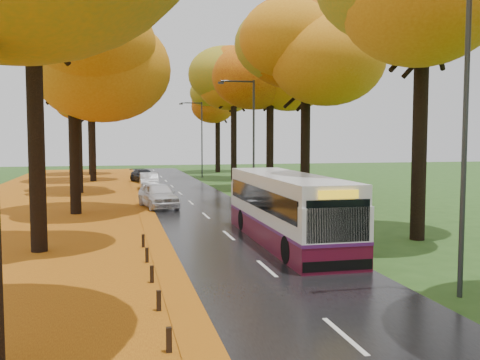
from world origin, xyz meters
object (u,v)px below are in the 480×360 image
object	(u,v)px
car_white	(158,195)
car_silver	(149,181)
streetlamp_near	(457,119)
car_dark	(144,176)
streetlamp_mid	(250,131)
bus	(287,207)
streetlamp_far	(200,133)

from	to	relation	value
car_white	car_silver	bearing A→B (deg)	79.50
car_silver	car_white	bearing A→B (deg)	-90.23
streetlamp_near	car_dark	distance (m)	39.72
car_white	car_silver	xyz separation A→B (m)	(0.13, 11.56, -0.07)
streetlamp_mid	car_dark	xyz separation A→B (m)	(-6.13, 17.04, -4.06)
bus	car_white	xyz separation A→B (m)	(-4.20, 12.04, -0.68)
streetlamp_near	bus	world-z (taller)	streetlamp_near
streetlamp_mid	car_dark	world-z (taller)	streetlamp_mid
streetlamp_near	streetlamp_far	world-z (taller)	same
streetlamp_near	car_dark	world-z (taller)	streetlamp_near
streetlamp_far	car_silver	distance (m)	14.40
streetlamp_near	car_dark	bearing A→B (deg)	98.93
streetlamp_near	car_white	bearing A→B (deg)	107.20
bus	car_dark	bearing A→B (deg)	97.75
streetlamp_far	car_silver	bearing A→B (deg)	-115.99
car_dark	streetlamp_mid	bearing A→B (deg)	-86.17
streetlamp_far	car_silver	world-z (taller)	streetlamp_far
bus	streetlamp_far	bearing A→B (deg)	87.00
streetlamp_far	car_dark	xyz separation A→B (m)	(-6.13, -4.96, -4.06)
streetlamp_near	car_white	xyz separation A→B (m)	(-6.19, 20.00, -3.92)
streetlamp_far	bus	size ratio (longest dim) A/B	0.77
streetlamp_far	car_white	distance (m)	25.09
car_white	car_silver	distance (m)	11.56
streetlamp_far	bus	bearing A→B (deg)	-93.17
car_silver	streetlamp_mid	bearing A→B (deg)	-57.22
streetlamp_far	car_white	size ratio (longest dim) A/B	1.81
streetlamp_mid	car_white	world-z (taller)	streetlamp_mid
streetlamp_near	streetlamp_mid	xyz separation A→B (m)	(0.00, 22.00, 0.00)
car_silver	car_dark	xyz separation A→B (m)	(-0.07, 7.47, -0.07)
streetlamp_near	car_silver	distance (m)	32.39
car_white	car_dark	size ratio (longest dim) A/B	1.05
streetlamp_mid	car_white	bearing A→B (deg)	-162.14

